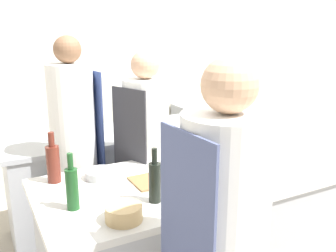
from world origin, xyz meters
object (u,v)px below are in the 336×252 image
at_px(chef_at_pass_far, 146,162).
at_px(bottle_vinegar, 155,181).
at_px(chef_at_stove, 75,155).
at_px(cup, 210,174).
at_px(bottle_wine, 72,187).
at_px(bowl_prep_small, 124,213).
at_px(bottle_olive_oil, 53,163).
at_px(bottle_cooking_oil, 250,173).
at_px(bowl_ceramic_blue, 209,159).
at_px(oven_range, 211,143).
at_px(bowl_mixing_large, 176,159).
at_px(bowl_wooden_salad, 101,174).
at_px(bottle_sauce, 230,146).

xyz_separation_m(chef_at_pass_far, bottle_vinegar, (-0.29, -0.75, 0.19)).
bearing_deg(bottle_vinegar, chef_at_stove, 101.09).
xyz_separation_m(bottle_vinegar, cup, (0.44, 0.11, -0.08)).
xyz_separation_m(bottle_vinegar, bottle_wine, (-0.42, 0.12, 0.00)).
bearing_deg(bottle_vinegar, bowl_prep_small, -153.44).
xyz_separation_m(bottle_olive_oil, bottle_vinegar, (0.43, -0.53, -0.00)).
distance_m(chef_at_pass_far, bottle_vinegar, 0.82).
bearing_deg(bottle_cooking_oil, bowl_ceramic_blue, 95.56).
distance_m(oven_range, chef_at_stove, 2.14).
relative_size(bottle_cooking_oil, bowl_ceramic_blue, 1.06).
distance_m(bottle_wine, cup, 0.86).
bearing_deg(chef_at_stove, bowl_mixing_large, 38.27).
height_order(chef_at_stove, bottle_vinegar, chef_at_stove).
xyz_separation_m(oven_range, chef_at_pass_far, (-1.39, -1.17, 0.39)).
bearing_deg(bottle_wine, bottle_vinegar, -16.64).
height_order(bowl_prep_small, bowl_wooden_salad, bowl_prep_small).
bearing_deg(bowl_wooden_salad, cup, -30.25).
bearing_deg(bowl_prep_small, bottle_cooking_oil, 3.35).
distance_m(chef_at_stove, bowl_ceramic_blue, 1.01).
relative_size(bottle_cooking_oil, bottle_sauce, 0.94).
bearing_deg(bowl_prep_small, bowl_ceramic_blue, 28.87).
bearing_deg(bowl_ceramic_blue, bottle_sauce, 16.69).
height_order(chef_at_stove, chef_at_pass_far, chef_at_stove).
height_order(chef_at_stove, bottle_sauce, chef_at_stove).
xyz_separation_m(chef_at_pass_far, bowl_wooden_salad, (-0.45, -0.29, 0.09)).
xyz_separation_m(chef_at_stove, bowl_wooden_salad, (0.03, -0.53, 0.04)).
bearing_deg(bottle_vinegar, bowl_wooden_salad, 109.68).
bearing_deg(bowl_wooden_salad, bowl_prep_small, -96.35).
bearing_deg(bowl_wooden_salad, chef_at_stove, 93.26).
xyz_separation_m(bottle_wine, bottle_sauce, (1.23, 0.27, -0.04)).
distance_m(chef_at_pass_far, bowl_ceramic_blue, 0.52).
bearing_deg(bottle_cooking_oil, cup, 135.54).
relative_size(bottle_olive_oil, bowl_ceramic_blue, 1.79).
xyz_separation_m(bottle_vinegar, bowl_mixing_large, (0.37, 0.43, -0.08)).
distance_m(bottle_wine, bottle_cooking_oil, 1.04).
distance_m(bowl_prep_small, bowl_ceramic_blue, 0.91).
height_order(oven_range, bottle_wine, bottle_wine).
xyz_separation_m(bottle_sauce, bowl_wooden_salad, (-0.97, 0.06, -0.05)).
bearing_deg(bowl_ceramic_blue, bowl_wooden_salad, 170.06).
height_order(bottle_vinegar, bowl_prep_small, bottle_vinegar).
xyz_separation_m(oven_range, bottle_sauce, (-0.87, -1.52, 0.54)).
distance_m(chef_at_stove, bottle_olive_oil, 0.53).
distance_m(bowl_mixing_large, cup, 0.33).
relative_size(bowl_ceramic_blue, bowl_wooden_salad, 0.92).
bearing_deg(bottle_sauce, chef_at_pass_far, 146.24).
bearing_deg(bottle_wine, bowl_mixing_large, 21.17).
relative_size(bottle_wine, bowl_mixing_large, 1.82).
height_order(bottle_wine, bowl_ceramic_blue, bottle_wine).
distance_m(bottle_wine, bottle_sauce, 1.26).
xyz_separation_m(bottle_vinegar, bowl_prep_small, (-0.23, -0.11, -0.08)).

